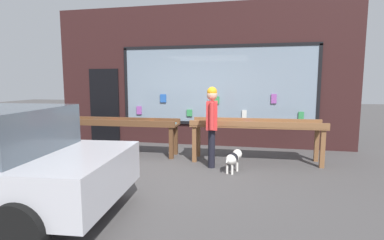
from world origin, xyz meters
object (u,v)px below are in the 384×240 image
(display_table_right, at_px, (256,128))
(person_browsing, at_px, (212,121))
(small_dog, at_px, (233,158))
(sandwich_board_sign, at_px, (42,133))
(display_table_left, at_px, (120,126))

(display_table_right, xyz_separation_m, person_browsing, (-0.88, -0.58, 0.20))
(small_dog, height_order, sandwich_board_sign, sandwich_board_sign)
(person_browsing, xyz_separation_m, sandwich_board_sign, (-4.45, 0.60, -0.52))
(person_browsing, xyz_separation_m, small_dog, (0.46, -0.28, -0.67))
(person_browsing, height_order, sandwich_board_sign, person_browsing)
(small_dog, bearing_deg, display_table_right, -6.83)
(display_table_right, distance_m, person_browsing, 1.08)
(small_dog, xyz_separation_m, sandwich_board_sign, (-4.91, 0.88, 0.15))
(display_table_left, distance_m, small_dog, 2.92)
(display_table_right, bearing_deg, person_browsing, -146.43)
(display_table_right, height_order, person_browsing, person_browsing)
(display_table_left, xyz_separation_m, person_browsing, (2.29, -0.59, 0.25))
(display_table_right, height_order, sandwich_board_sign, display_table_right)
(person_browsing, relative_size, sandwich_board_sign, 1.95)
(small_dog, relative_size, sandwich_board_sign, 0.70)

